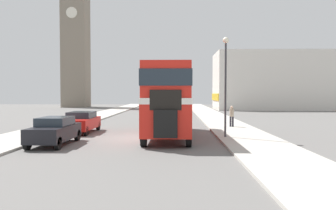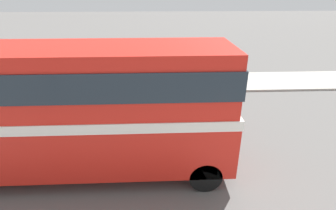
{
  "view_description": "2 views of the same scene",
  "coord_description": "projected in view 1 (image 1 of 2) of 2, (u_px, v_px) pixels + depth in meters",
  "views": [
    {
      "loc": [
        2.52,
        -19.46,
        2.69
      ],
      "look_at": [
        2.02,
        0.89,
        1.97
      ],
      "focal_mm": 35.0,
      "sensor_mm": 36.0,
      "label": 1
    },
    {
      "loc": [
        9.52,
        3.27,
        5.85
      ],
      "look_at": [
        0.0,
        3.71,
        1.51
      ],
      "focal_mm": 28.0,
      "sensor_mm": 36.0,
      "label": 2
    }
  ],
  "objects": [
    {
      "name": "bus_distant",
      "position": [
        167.0,
        94.0,
        54.6
      ],
      "size": [
        2.4,
        9.54,
        4.25
      ],
      "color": "red",
      "rests_on": "ground_plane"
    },
    {
      "name": "sidewalk_left",
      "position": [
        23.0,
        137.0,
        19.76
      ],
      "size": [
        3.5,
        120.0,
        0.12
      ],
      "color": "#B7B2A8",
      "rests_on": "ground_plane"
    },
    {
      "name": "street_lamp",
      "position": [
        226.0,
        72.0,
        19.19
      ],
      "size": [
        0.36,
        0.36,
        5.86
      ],
      "color": "#38383D",
      "rests_on": "sidewalk_right"
    },
    {
      "name": "church_tower",
      "position": [
        75.0,
        16.0,
        63.47
      ],
      "size": [
        4.83,
        4.83,
        34.45
      ],
      "color": "gray",
      "rests_on": "ground_plane"
    },
    {
      "name": "double_decker_bus",
      "position": [
        168.0,
        96.0,
        20.32
      ],
      "size": [
        2.57,
        9.72,
        4.3
      ],
      "color": "red",
      "rests_on": "ground_plane"
    },
    {
      "name": "pedestrian_walking",
      "position": [
        232.0,
        115.0,
        25.27
      ],
      "size": [
        0.33,
        0.33,
        1.61
      ],
      "color": "#282833",
      "rests_on": "sidewalk_right"
    },
    {
      "name": "car_parked_mid",
      "position": [
        81.0,
        122.0,
        22.35
      ],
      "size": [
        1.75,
        4.15,
        1.44
      ],
      "color": "red",
      "rests_on": "ground_plane"
    },
    {
      "name": "car_parked_near",
      "position": [
        55.0,
        131.0,
        17.07
      ],
      "size": [
        1.67,
        3.97,
        1.45
      ],
      "color": "black",
      "rests_on": "ground_plane"
    },
    {
      "name": "sidewalk_right",
      "position": [
        247.0,
        138.0,
        19.43
      ],
      "size": [
        3.5,
        120.0,
        0.12
      ],
      "color": "#B7B2A8",
      "rests_on": "ground_plane"
    },
    {
      "name": "shop_building_block",
      "position": [
        274.0,
        81.0,
        54.64
      ],
      "size": [
        19.74,
        9.27,
        9.48
      ],
      "color": "silver",
      "rests_on": "ground_plane"
    },
    {
      "name": "ground_plane",
      "position": [
        134.0,
        138.0,
        19.6
      ],
      "size": [
        120.0,
        120.0,
        0.0
      ],
      "primitive_type": "plane",
      "color": "slate"
    }
  ]
}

